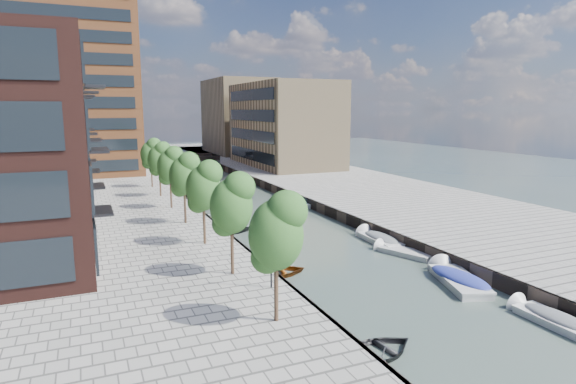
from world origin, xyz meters
TOP-DOWN VIEW (x-y plane):
  - water at (0.00, 40.00)m, footprint 300.00×300.00m
  - quay_right at (16.00, 40.00)m, footprint 20.00×140.00m
  - quay_wall_left at (-6.10, 40.00)m, footprint 0.25×140.00m
  - quay_wall_right at (6.10, 40.00)m, footprint 0.25×140.00m
  - far_closure at (0.00, 100.00)m, footprint 80.00×40.00m
  - apartment_block at (-20.00, 30.00)m, footprint 8.00×38.00m
  - tower at (-17.00, 65.00)m, footprint 18.00×18.00m
  - tan_block_near at (16.00, 62.00)m, footprint 12.00×25.00m
  - tan_block_far at (16.00, 88.00)m, footprint 12.00×20.00m
  - bridge at (0.00, 72.00)m, footprint 13.00×6.00m
  - tree_0 at (-8.50, 4.00)m, footprint 2.50×2.50m
  - tree_1 at (-8.50, 11.00)m, footprint 2.50×2.50m
  - tree_2 at (-8.50, 18.00)m, footprint 2.50×2.50m
  - tree_3 at (-8.50, 25.00)m, footprint 2.50×2.50m
  - tree_4 at (-8.50, 32.00)m, footprint 2.50×2.50m
  - tree_5 at (-8.50, 39.00)m, footprint 2.50×2.50m
  - tree_6 at (-8.50, 46.00)m, footprint 2.50×2.50m
  - lamp_0 at (-7.20, 8.00)m, footprint 0.24×0.24m
  - lamp_1 at (-7.20, 24.00)m, footprint 0.24×0.24m
  - lamp_2 at (-7.20, 40.00)m, footprint 0.24×0.24m
  - sloop_0 at (-5.04, 1.00)m, footprint 4.54×3.57m
  - sloop_1 at (-5.40, 24.16)m, footprint 5.42×4.27m
  - sloop_2 at (-5.40, 12.38)m, footprint 4.71×3.63m
  - sloop_3 at (-5.40, 28.08)m, footprint 5.79×5.01m
  - sloop_4 at (-4.44, 43.15)m, footprint 5.53×4.54m
  - motorboat_0 at (4.62, 6.73)m, footprint 3.67×5.99m
  - motorboat_1 at (4.95, 0.43)m, footprint 1.61×4.53m
  - motorboat_2 at (4.99, 13.11)m, footprint 3.12×4.69m
  - motorboat_3 at (5.45, 33.34)m, footprint 2.39×5.61m
  - motorboat_4 at (5.42, 16.54)m, footprint 1.93×5.15m
  - car at (11.76, 62.66)m, footprint 3.10×4.45m

SIDE VIEW (x-z plane):
  - water at x=0.00m, z-range 0.00..0.00m
  - sloop_0 at x=-5.04m, z-range -0.43..0.43m
  - sloop_1 at x=-5.40m, z-range -0.51..0.51m
  - sloop_2 at x=-5.40m, z-range -0.45..0.45m
  - sloop_3 at x=-5.40m, z-range -0.50..0.50m
  - sloop_4 at x=-4.44m, z-range -0.50..0.50m
  - motorboat_2 at x=4.99m, z-range -0.65..0.83m
  - motorboat_1 at x=4.95m, z-range -0.57..0.94m
  - motorboat_4 at x=5.42m, z-range -0.64..1.06m
  - motorboat_3 at x=5.45m, z-range -0.69..1.13m
  - motorboat_0 at x=4.62m, z-range -0.71..1.17m
  - quay_right at x=16.00m, z-range 0.00..1.00m
  - quay_wall_left at x=-6.10m, z-range 0.00..1.00m
  - quay_wall_right at x=6.10m, z-range 0.00..1.00m
  - far_closure at x=0.00m, z-range 0.00..1.00m
  - bridge at x=0.00m, z-range 0.74..2.04m
  - car at x=11.76m, z-range 1.00..2.41m
  - lamp_0 at x=-7.20m, z-range 1.45..5.57m
  - lamp_1 at x=-7.20m, z-range 1.45..5.57m
  - lamp_2 at x=-7.20m, z-range 1.45..5.57m
  - tree_0 at x=-8.50m, z-range 2.33..8.28m
  - tree_1 at x=-8.50m, z-range 2.33..8.28m
  - tree_2 at x=-8.50m, z-range 2.33..8.28m
  - tree_3 at x=-8.50m, z-range 2.33..8.28m
  - tree_4 at x=-8.50m, z-range 2.33..8.28m
  - tree_5 at x=-8.50m, z-range 2.33..8.28m
  - tree_6 at x=-8.50m, z-range 2.33..8.28m
  - apartment_block at x=-20.00m, z-range 1.00..15.00m
  - tan_block_near at x=16.00m, z-range 1.00..15.00m
  - tan_block_far at x=16.00m, z-range 1.00..17.00m
  - tower at x=-17.00m, z-range 1.00..31.00m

